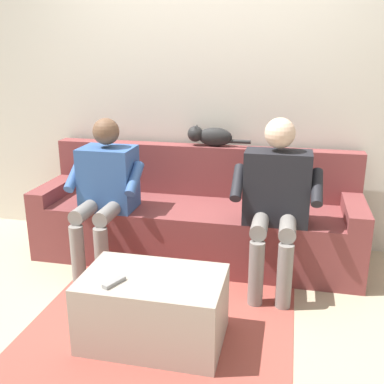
{
  "coord_description": "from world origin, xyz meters",
  "views": [
    {
      "loc": [
        -0.71,
        3.23,
        1.6
      ],
      "look_at": [
        0.0,
        0.06,
        0.59
      ],
      "focal_mm": 42.69,
      "sensor_mm": 36.0,
      "label": 1
    }
  ],
  "objects_px": {
    "person_right_seated": "(105,185)",
    "person_left_seated": "(276,195)",
    "remote_gray": "(114,282)",
    "couch": "(197,221)",
    "coffee_table": "(153,309)",
    "cat_on_backrest": "(209,136)"
  },
  "relations": [
    {
      "from": "person_left_seated",
      "to": "cat_on_backrest",
      "type": "xyz_separation_m",
      "value": [
        0.57,
        -0.61,
        0.27
      ]
    },
    {
      "from": "remote_gray",
      "to": "person_left_seated",
      "type": "bearing_deg",
      "value": 163.49
    },
    {
      "from": "person_right_seated",
      "to": "cat_on_backrest",
      "type": "bearing_deg",
      "value": -139.28
    },
    {
      "from": "remote_gray",
      "to": "coffee_table",
      "type": "bearing_deg",
      "value": 149.14
    },
    {
      "from": "coffee_table",
      "to": "person_left_seated",
      "type": "relative_size",
      "value": 0.67
    },
    {
      "from": "person_left_seated",
      "to": "remote_gray",
      "type": "relative_size",
      "value": 8.22
    },
    {
      "from": "person_left_seated",
      "to": "cat_on_backrest",
      "type": "distance_m",
      "value": 0.88
    },
    {
      "from": "couch",
      "to": "cat_on_backrest",
      "type": "bearing_deg",
      "value": -101.11
    },
    {
      "from": "couch",
      "to": "coffee_table",
      "type": "height_order",
      "value": "couch"
    },
    {
      "from": "person_right_seated",
      "to": "cat_on_backrest",
      "type": "relative_size",
      "value": 2.19
    },
    {
      "from": "person_right_seated",
      "to": "person_left_seated",
      "type": "bearing_deg",
      "value": 178.75
    },
    {
      "from": "person_right_seated",
      "to": "cat_on_backrest",
      "type": "distance_m",
      "value": 0.93
    },
    {
      "from": "person_left_seated",
      "to": "couch",
      "type": "bearing_deg",
      "value": -29.75
    },
    {
      "from": "person_right_seated",
      "to": "remote_gray",
      "type": "relative_size",
      "value": 7.9
    },
    {
      "from": "couch",
      "to": "coffee_table",
      "type": "relative_size",
      "value": 3.19
    },
    {
      "from": "couch",
      "to": "person_right_seated",
      "type": "relative_size",
      "value": 2.23
    },
    {
      "from": "couch",
      "to": "person_right_seated",
      "type": "distance_m",
      "value": 0.79
    },
    {
      "from": "person_left_seated",
      "to": "cat_on_backrest",
      "type": "relative_size",
      "value": 2.28
    },
    {
      "from": "remote_gray",
      "to": "couch",
      "type": "bearing_deg",
      "value": -164.15
    },
    {
      "from": "person_left_seated",
      "to": "person_right_seated",
      "type": "relative_size",
      "value": 1.04
    },
    {
      "from": "couch",
      "to": "remote_gray",
      "type": "height_order",
      "value": "couch"
    },
    {
      "from": "cat_on_backrest",
      "to": "coffee_table",
      "type": "bearing_deg",
      "value": 88.04
    }
  ]
}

